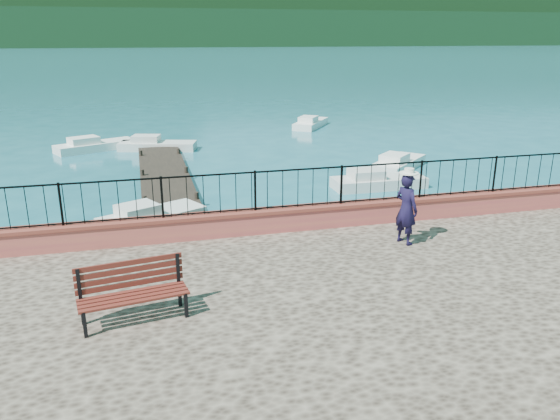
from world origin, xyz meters
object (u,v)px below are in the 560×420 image
person (406,209)px  boat_4 (157,142)px  boat_1 (379,178)px  boat_2 (399,160)px  boat_0 (152,213)px  boat_5 (311,121)px  park_bench (134,304)px  boat_3 (96,143)px

person → boat_4: size_ratio=0.42×
boat_1 → boat_2: same height
boat_0 → boat_5: bearing=31.3°
boat_0 → boat_2: same height
park_bench → person: person is taller
boat_3 → boat_4: same height
person → boat_3: 20.99m
boat_5 → boat_1: bearing=-152.4°
person → boat_5: bearing=-33.8°
park_bench → boat_5: 28.32m
person → boat_3: person is taller
park_bench → boat_1: (9.45, 10.78, -1.10)m
park_bench → boat_5: park_bench is taller
boat_0 → park_bench: bearing=-120.2°
boat_3 → boat_4: 3.25m
park_bench → boat_0: size_ratio=0.56×
boat_1 → boat_2: bearing=51.6°
boat_0 → boat_4: size_ratio=0.83×
park_bench → boat_3: bearing=86.1°
boat_3 → boat_4: (3.17, -0.73, 0.00)m
person → boat_2: 12.81m
boat_3 → boat_5: 14.09m
boat_2 → boat_5: 12.35m
boat_5 → park_bench: bearing=-168.8°
boat_2 → boat_3: size_ratio=0.86×
boat_1 → boat_5: size_ratio=0.96×
boat_4 → boat_5: (10.20, 5.19, 0.00)m
park_bench → boat_3: (-1.97, 21.45, -1.10)m
boat_0 → boat_5: 20.56m
boat_3 → boat_2: bearing=-55.2°
boat_0 → person: bearing=-75.1°
park_bench → boat_3: size_ratio=0.45×
park_bench → boat_1: park_bench is taller
boat_2 → park_bench: bearing=-172.7°
boat_2 → person: bearing=-158.0°
park_bench → person: size_ratio=1.13×
park_bench → boat_4: (1.21, 20.72, -1.10)m
boat_0 → boat_3: bearing=74.1°
boat_3 → park_bench: bearing=-109.9°
person → boat_1: size_ratio=0.45×
park_bench → boat_1: bearing=39.7°
boat_0 → boat_3: size_ratio=0.80×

